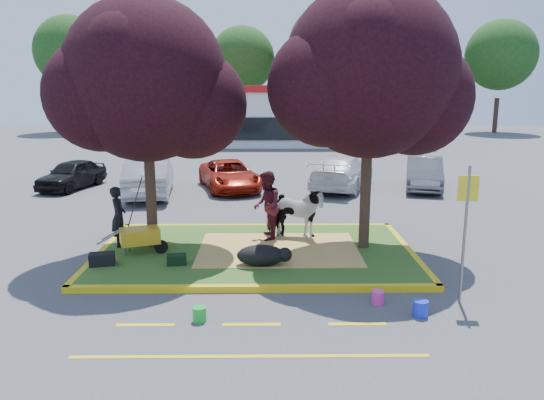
{
  "coord_description": "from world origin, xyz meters",
  "views": [
    {
      "loc": [
        0.29,
        -13.46,
        4.42
      ],
      "look_at": [
        0.44,
        0.5,
        1.38
      ],
      "focal_mm": 35.0,
      "sensor_mm": 36.0,
      "label": 1
    }
  ],
  "objects_px": {
    "sign_post": "(466,218)",
    "bucket_green": "(199,314)",
    "bucket_pink": "(378,297)",
    "cow": "(294,213)",
    "calf": "(261,255)",
    "bucket_blue": "(420,308)",
    "car_black": "(72,174)",
    "wheelbarrow": "(140,236)",
    "car_silver": "(150,176)",
    "handler": "(118,216)"
  },
  "relations": [
    {
      "from": "handler",
      "to": "car_silver",
      "type": "xyz_separation_m",
      "value": [
        -0.77,
        7.39,
        -0.17
      ]
    },
    {
      "from": "sign_post",
      "to": "bucket_pink",
      "type": "xyz_separation_m",
      "value": [
        -1.72,
        -0.06,
        -1.67
      ]
    },
    {
      "from": "handler",
      "to": "wheelbarrow",
      "type": "xyz_separation_m",
      "value": [
        0.73,
        -0.7,
        -0.36
      ]
    },
    {
      "from": "sign_post",
      "to": "car_silver",
      "type": "bearing_deg",
      "value": 133.69
    },
    {
      "from": "bucket_pink",
      "to": "sign_post",
      "type": "bearing_deg",
      "value": 2.16
    },
    {
      "from": "cow",
      "to": "bucket_green",
      "type": "height_order",
      "value": "cow"
    },
    {
      "from": "cow",
      "to": "bucket_pink",
      "type": "bearing_deg",
      "value": -147.15
    },
    {
      "from": "handler",
      "to": "bucket_blue",
      "type": "relative_size",
      "value": 5.09
    },
    {
      "from": "calf",
      "to": "bucket_green",
      "type": "relative_size",
      "value": 4.16
    },
    {
      "from": "bucket_blue",
      "to": "car_black",
      "type": "height_order",
      "value": "car_black"
    },
    {
      "from": "handler",
      "to": "bucket_green",
      "type": "height_order",
      "value": "handler"
    },
    {
      "from": "cow",
      "to": "bucket_green",
      "type": "bearing_deg",
      "value": 171.5
    },
    {
      "from": "bucket_green",
      "to": "car_silver",
      "type": "relative_size",
      "value": 0.06
    },
    {
      "from": "calf",
      "to": "car_silver",
      "type": "distance_m",
      "value": 10.19
    },
    {
      "from": "cow",
      "to": "bucket_blue",
      "type": "relative_size",
      "value": 5.38
    },
    {
      "from": "cow",
      "to": "calf",
      "type": "bearing_deg",
      "value": 172.25
    },
    {
      "from": "bucket_blue",
      "to": "car_black",
      "type": "distance_m",
      "value": 17.46
    },
    {
      "from": "sign_post",
      "to": "calf",
      "type": "bearing_deg",
      "value": 160.4
    },
    {
      "from": "calf",
      "to": "car_black",
      "type": "distance_m",
      "value": 13.48
    },
    {
      "from": "wheelbarrow",
      "to": "car_silver",
      "type": "xyz_separation_m",
      "value": [
        -1.5,
        8.09,
        0.19
      ]
    },
    {
      "from": "bucket_pink",
      "to": "bucket_blue",
      "type": "xyz_separation_m",
      "value": [
        0.7,
        -0.61,
        0.02
      ]
    },
    {
      "from": "wheelbarrow",
      "to": "bucket_blue",
      "type": "bearing_deg",
      "value": -50.26
    },
    {
      "from": "sign_post",
      "to": "cow",
      "type": "bearing_deg",
      "value": 132.28
    },
    {
      "from": "bucket_green",
      "to": "car_black",
      "type": "distance_m",
      "value": 15.16
    },
    {
      "from": "bucket_blue",
      "to": "bucket_green",
      "type": "bearing_deg",
      "value": -177.58
    },
    {
      "from": "cow",
      "to": "car_silver",
      "type": "relative_size",
      "value": 0.36
    },
    {
      "from": "calf",
      "to": "bucket_blue",
      "type": "distance_m",
      "value": 4.06
    },
    {
      "from": "sign_post",
      "to": "bucket_green",
      "type": "distance_m",
      "value": 5.62
    },
    {
      "from": "sign_post",
      "to": "car_silver",
      "type": "relative_size",
      "value": 0.6
    },
    {
      "from": "wheelbarrow",
      "to": "sign_post",
      "type": "xyz_separation_m",
      "value": [
        7.27,
        -2.89,
        1.2
      ]
    },
    {
      "from": "calf",
      "to": "sign_post",
      "type": "height_order",
      "value": "sign_post"
    },
    {
      "from": "sign_post",
      "to": "car_black",
      "type": "height_order",
      "value": "sign_post"
    },
    {
      "from": "calf",
      "to": "bucket_pink",
      "type": "distance_m",
      "value": 3.14
    },
    {
      "from": "wheelbarrow",
      "to": "bucket_blue",
      "type": "relative_size",
      "value": 5.47
    },
    {
      "from": "sign_post",
      "to": "bucket_green",
      "type": "height_order",
      "value": "sign_post"
    },
    {
      "from": "wheelbarrow",
      "to": "bucket_green",
      "type": "bearing_deg",
      "value": -82.84
    },
    {
      "from": "bucket_green",
      "to": "bucket_pink",
      "type": "distance_m",
      "value": 3.67
    },
    {
      "from": "bucket_pink",
      "to": "car_silver",
      "type": "relative_size",
      "value": 0.06
    },
    {
      "from": "cow",
      "to": "bucket_blue",
      "type": "distance_m",
      "value": 5.45
    },
    {
      "from": "handler",
      "to": "sign_post",
      "type": "bearing_deg",
      "value": -128.1
    },
    {
      "from": "cow",
      "to": "bucket_pink",
      "type": "relative_size",
      "value": 6.25
    },
    {
      "from": "bucket_green",
      "to": "car_silver",
      "type": "distance_m",
      "value": 12.34
    },
    {
      "from": "calf",
      "to": "bucket_green",
      "type": "distance_m",
      "value": 3.0
    },
    {
      "from": "bucket_green",
      "to": "cow",
      "type": "bearing_deg",
      "value": 67.95
    },
    {
      "from": "cow",
      "to": "handler",
      "type": "distance_m",
      "value": 4.82
    },
    {
      "from": "wheelbarrow",
      "to": "car_black",
      "type": "relative_size",
      "value": 0.47
    },
    {
      "from": "bucket_pink",
      "to": "bucket_green",
      "type": "bearing_deg",
      "value": -167.58
    },
    {
      "from": "calf",
      "to": "bucket_pink",
      "type": "bearing_deg",
      "value": -35.21
    },
    {
      "from": "calf",
      "to": "handler",
      "type": "relative_size",
      "value": 0.72
    },
    {
      "from": "wheelbarrow",
      "to": "bucket_blue",
      "type": "xyz_separation_m",
      "value": [
        6.26,
        -3.56,
        -0.45
      ]
    }
  ]
}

